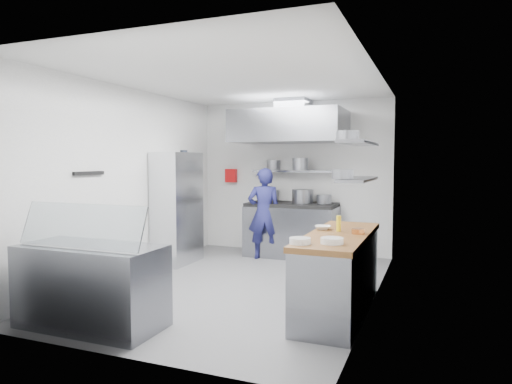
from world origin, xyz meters
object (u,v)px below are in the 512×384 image
at_px(wire_rack, 177,208).
at_px(display_case, 92,286).
at_px(gas_range, 292,231).
at_px(chef, 264,213).

xyz_separation_m(wire_rack, display_case, (0.73, -2.89, -0.50)).
height_order(wire_rack, display_case, wire_rack).
bearing_deg(display_case, gas_range, 77.64).
bearing_deg(wire_rack, display_case, -75.81).
bearing_deg(display_case, chef, 82.30).
height_order(chef, wire_rack, wire_rack).
relative_size(wire_rack, display_case, 1.23).
height_order(gas_range, wire_rack, wire_rack).
distance_m(gas_range, chef, 0.64).
xyz_separation_m(gas_range, display_case, (-0.90, -4.10, -0.03)).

